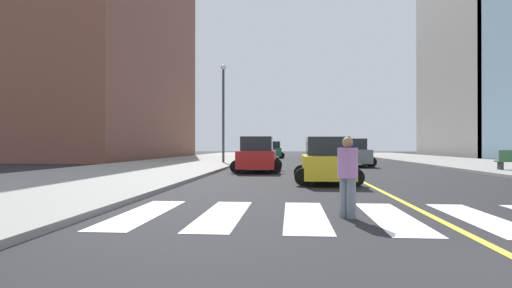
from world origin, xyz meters
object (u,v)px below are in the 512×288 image
(pedestrian_crossing, at_px, (348,173))
(street_lamp, at_px, (223,105))
(car_gray_fourth, at_px, (353,153))
(car_green_fifth, at_px, (273,150))
(car_white_second, at_px, (344,153))
(car_yellow_third, at_px, (326,162))
(car_red_nearest, at_px, (257,156))

(pedestrian_crossing, height_order, street_lamp, street_lamp)
(car_gray_fourth, distance_m, car_green_fifth, 21.24)
(car_white_second, height_order, street_lamp, street_lamp)
(car_white_second, height_order, car_green_fifth, car_green_fifth)
(car_yellow_third, xyz_separation_m, car_gray_fourth, (3.18, 14.09, 0.08))
(car_yellow_third, height_order, pedestrian_crossing, car_yellow_third)
(car_white_second, bearing_deg, street_lamp, 22.62)
(car_yellow_third, height_order, street_lamp, street_lamp)
(car_red_nearest, distance_m, car_gray_fourth, 9.77)
(car_red_nearest, xyz_separation_m, car_yellow_third, (3.37, -6.84, -0.08))
(car_red_nearest, bearing_deg, pedestrian_crossing, -78.97)
(car_red_nearest, xyz_separation_m, car_green_fifth, (-0.31, 27.35, 0.01))
(car_white_second, relative_size, pedestrian_crossing, 2.33)
(car_gray_fourth, relative_size, pedestrian_crossing, 2.70)
(street_lamp, bearing_deg, car_yellow_third, -67.46)
(car_gray_fourth, relative_size, street_lamp, 0.56)
(car_green_fifth, relative_size, pedestrian_crossing, 2.77)
(car_red_nearest, relative_size, car_yellow_third, 1.10)
(car_red_nearest, distance_m, car_white_second, 16.11)
(car_red_nearest, xyz_separation_m, street_lamp, (-3.70, 10.19, 3.97))
(car_gray_fourth, bearing_deg, car_white_second, -91.62)
(car_red_nearest, height_order, car_yellow_third, car_red_nearest)
(car_gray_fourth, relative_size, car_green_fifth, 0.98)
(pedestrian_crossing, bearing_deg, car_yellow_third, 132.13)
(car_white_second, xyz_separation_m, car_green_fifth, (-7.13, 12.76, 0.14))
(car_green_fifth, bearing_deg, car_yellow_third, -86.28)
(pedestrian_crossing, bearing_deg, car_green_fifth, 138.49)
(car_gray_fourth, bearing_deg, car_red_nearest, 48.40)
(car_yellow_third, height_order, car_green_fifth, car_green_fifth)
(car_gray_fourth, bearing_deg, car_green_fifth, -70.66)
(car_yellow_third, relative_size, street_lamp, 0.51)
(car_gray_fourth, height_order, street_lamp, street_lamp)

